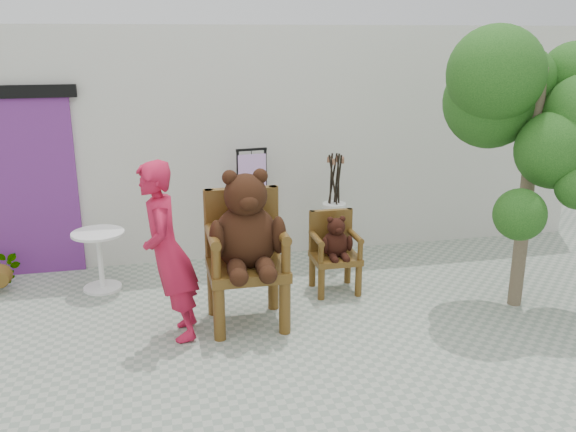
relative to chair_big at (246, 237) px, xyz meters
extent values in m
plane|color=gray|center=(0.61, -0.62, -0.93)|extent=(60.00, 60.00, 0.00)
cube|color=beige|center=(0.61, 2.48, 0.57)|extent=(9.00, 1.00, 3.00)
cube|color=#672776|center=(-2.39, 1.96, 0.17)|extent=(1.20, 0.08, 2.20)
cube|color=black|center=(-2.39, 1.92, 1.32)|extent=(1.40, 0.06, 0.15)
cylinder|color=#492F0F|center=(-0.33, -0.32, -0.66)|extent=(0.12, 0.12, 0.55)
cylinder|color=#492F0F|center=(-0.33, 0.27, -0.66)|extent=(0.12, 0.12, 0.55)
cylinder|color=#492F0F|center=(0.33, -0.32, -0.66)|extent=(0.12, 0.12, 0.55)
cylinder|color=#492F0F|center=(0.33, 0.27, -0.66)|extent=(0.12, 0.12, 0.55)
cube|color=#492F0F|center=(0.00, -0.02, -0.33)|extent=(0.78, 0.72, 0.10)
cube|color=#492F0F|center=(0.00, 0.28, 0.08)|extent=(0.75, 0.10, 0.72)
cylinder|color=#492F0F|center=(-0.34, 0.28, 0.08)|extent=(0.10, 0.10, 0.72)
cylinder|color=#492F0F|center=(-0.34, -0.32, -0.11)|extent=(0.09, 0.09, 0.33)
cylinder|color=#492F0F|center=(-0.34, -0.02, 0.05)|extent=(0.10, 0.68, 0.10)
cylinder|color=#492F0F|center=(0.34, 0.28, 0.08)|extent=(0.10, 0.10, 0.72)
cylinder|color=#492F0F|center=(0.34, -0.32, -0.11)|extent=(0.09, 0.09, 0.33)
cylinder|color=#492F0F|center=(0.34, -0.02, 0.05)|extent=(0.10, 0.68, 0.10)
ellipsoid|color=black|center=(0.00, 0.01, 0.00)|extent=(0.65, 0.55, 0.68)
sphere|color=black|center=(0.00, -0.02, 0.44)|extent=(0.43, 0.43, 0.43)
ellipsoid|color=black|center=(0.00, -0.19, 0.41)|extent=(0.19, 0.15, 0.15)
sphere|color=black|center=(-0.15, -0.01, 0.63)|extent=(0.15, 0.15, 0.15)
sphere|color=black|center=(0.15, -0.01, 0.63)|extent=(0.15, 0.15, 0.15)
ellipsoid|color=black|center=(-0.31, -0.13, 0.05)|extent=(0.15, 0.22, 0.39)
ellipsoid|color=black|center=(-0.14, -0.28, -0.22)|extent=(0.19, 0.38, 0.19)
sphere|color=black|center=(-0.14, -0.43, -0.24)|extent=(0.18, 0.18, 0.18)
ellipsoid|color=black|center=(0.31, -0.13, 0.05)|extent=(0.15, 0.22, 0.39)
ellipsoid|color=black|center=(0.14, -0.28, -0.22)|extent=(0.19, 0.38, 0.19)
sphere|color=black|center=(0.14, -0.43, -0.24)|extent=(0.18, 0.18, 0.18)
cylinder|color=#492F0F|center=(0.90, 0.38, -0.74)|extent=(0.08, 0.08, 0.37)
cylinder|color=#492F0F|center=(0.90, 0.78, -0.74)|extent=(0.08, 0.08, 0.37)
cylinder|color=#492F0F|center=(1.34, 0.38, -0.74)|extent=(0.08, 0.08, 0.37)
cylinder|color=#492F0F|center=(1.34, 0.78, -0.74)|extent=(0.08, 0.08, 0.37)
cube|color=#492F0F|center=(1.12, 0.58, -0.52)|extent=(0.53, 0.49, 0.07)
cube|color=#492F0F|center=(1.12, 0.79, -0.25)|extent=(0.50, 0.07, 0.49)
cylinder|color=#492F0F|center=(0.89, 0.79, -0.25)|extent=(0.07, 0.07, 0.49)
cylinder|color=#492F0F|center=(0.89, 0.38, -0.38)|extent=(0.06, 0.06, 0.22)
cylinder|color=#492F0F|center=(0.89, 0.58, -0.27)|extent=(0.07, 0.46, 0.07)
cylinder|color=#492F0F|center=(1.35, 0.79, -0.25)|extent=(0.07, 0.07, 0.49)
cylinder|color=#492F0F|center=(1.35, 0.38, -0.38)|extent=(0.06, 0.06, 0.22)
cylinder|color=#492F0F|center=(1.35, 0.58, -0.27)|extent=(0.07, 0.46, 0.07)
ellipsoid|color=black|center=(1.12, 0.59, -0.36)|extent=(0.31, 0.26, 0.32)
sphere|color=black|center=(1.12, 0.57, -0.14)|extent=(0.21, 0.21, 0.21)
ellipsoid|color=black|center=(1.12, 0.49, -0.16)|extent=(0.09, 0.07, 0.07)
sphere|color=black|center=(1.05, 0.58, -0.06)|extent=(0.07, 0.07, 0.07)
sphere|color=black|center=(1.19, 0.58, -0.06)|extent=(0.07, 0.07, 0.07)
ellipsoid|color=black|center=(0.98, 0.52, -0.33)|extent=(0.07, 0.10, 0.19)
ellipsoid|color=black|center=(1.06, 0.45, -0.46)|extent=(0.09, 0.18, 0.09)
sphere|color=black|center=(1.06, 0.38, -0.47)|extent=(0.09, 0.09, 0.09)
ellipsoid|color=black|center=(1.27, 0.52, -0.33)|extent=(0.07, 0.10, 0.19)
ellipsoid|color=black|center=(1.19, 0.45, -0.46)|extent=(0.09, 0.18, 0.09)
sphere|color=black|center=(1.19, 0.38, -0.47)|extent=(0.09, 0.09, 0.09)
imported|color=#B41637|center=(-0.78, -0.14, -0.04)|extent=(0.44, 0.66, 1.77)
cylinder|color=white|center=(-1.54, 1.23, -0.24)|extent=(0.60, 0.60, 0.03)
cylinder|color=white|center=(-1.54, 1.23, -0.58)|extent=(0.06, 0.06, 0.68)
cylinder|color=white|center=(-1.54, 1.23, -0.91)|extent=(0.44, 0.44, 0.03)
cube|color=black|center=(0.17, 1.71, -0.18)|extent=(0.03, 0.03, 1.50)
cube|color=black|center=(0.53, 1.75, -0.18)|extent=(0.03, 0.03, 1.50)
cube|color=black|center=(0.35, 1.73, 0.57)|extent=(0.40, 0.07, 0.03)
cube|color=black|center=(0.35, 1.73, -0.90)|extent=(0.48, 0.39, 0.06)
cube|color=#CF9DE5|center=(0.35, 1.72, 0.25)|extent=(0.36, 0.08, 0.52)
cylinder|color=black|center=(0.35, 1.73, 0.54)|extent=(0.01, 0.01, 0.08)
cylinder|color=white|center=(1.36, 1.45, -0.49)|extent=(0.32, 0.32, 0.03)
cylinder|color=white|center=(1.45, 1.53, -0.71)|extent=(0.03, 0.03, 0.44)
cylinder|color=white|center=(1.28, 1.53, -0.71)|extent=(0.03, 0.03, 0.44)
cylinder|color=white|center=(1.28, 1.36, -0.71)|extent=(0.03, 0.03, 0.44)
cylinder|color=white|center=(1.45, 1.36, -0.71)|extent=(0.03, 0.03, 0.44)
cylinder|color=black|center=(1.34, 1.49, 0.13)|extent=(0.16, 0.09, 0.79)
cylinder|color=brown|center=(1.31, 1.54, 0.45)|extent=(0.05, 0.04, 0.08)
cylinder|color=black|center=(1.41, 1.46, 0.13)|extent=(0.05, 0.17, 0.79)
cylinder|color=brown|center=(1.47, 1.46, 0.45)|extent=(0.04, 0.05, 0.08)
cylinder|color=black|center=(1.39, 1.49, 0.13)|extent=(0.07, 0.07, 0.80)
cylinder|color=brown|center=(1.41, 1.50, 0.45)|extent=(0.04, 0.04, 0.07)
cylinder|color=black|center=(1.34, 1.40, 0.13)|extent=(0.14, 0.09, 0.79)
cylinder|color=brown|center=(1.32, 1.36, 0.45)|extent=(0.05, 0.04, 0.08)
cylinder|color=black|center=(1.40, 1.42, 0.13)|extent=(0.09, 0.14, 0.79)
cylinder|color=brown|center=(1.45, 1.40, 0.45)|extent=(0.04, 0.05, 0.08)
cylinder|color=black|center=(1.32, 1.47, 0.13)|extent=(0.07, 0.11, 0.80)
cylinder|color=brown|center=(1.29, 1.49, 0.45)|extent=(0.04, 0.04, 0.08)
cylinder|color=#4D402E|center=(2.97, -0.21, 0.36)|extent=(0.15, 0.15, 2.57)
sphere|color=#133A0F|center=(2.65, 0.14, 1.27)|extent=(0.98, 0.98, 0.98)
sphere|color=#133A0F|center=(3.51, -0.01, 1.53)|extent=(0.73, 0.73, 0.73)
sphere|color=#133A0F|center=(2.80, 0.19, 1.43)|extent=(0.96, 0.96, 0.96)
sphere|color=#133A0F|center=(2.96, 0.08, 1.49)|extent=(0.71, 0.71, 0.71)
sphere|color=#133A0F|center=(2.56, -0.07, 1.57)|extent=(0.99, 0.99, 0.99)
sphere|color=#133A0F|center=(3.06, -0.45, 0.85)|extent=(0.78, 0.78, 0.78)
sphere|color=#133A0F|center=(2.60, -0.67, 0.27)|extent=(0.51, 0.51, 0.51)
imported|color=#133A0F|center=(-2.68, 1.49, -0.70)|extent=(0.48, 0.44, 0.47)
camera|label=1|loc=(-0.86, -5.74, 1.95)|focal=38.00mm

